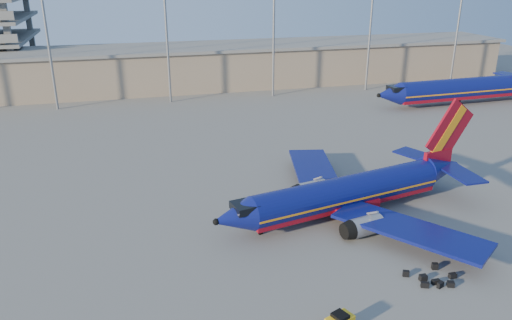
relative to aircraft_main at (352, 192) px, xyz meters
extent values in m
plane|color=slate|center=(-8.23, 4.48, -2.24)|extent=(220.00, 220.00, 0.00)
cube|color=gray|center=(1.77, 62.48, 1.76)|extent=(120.00, 15.00, 8.00)
cube|color=slate|center=(1.77, 62.48, 5.96)|extent=(122.00, 16.00, 0.60)
cylinder|color=gray|center=(-33.23, 50.48, 11.76)|extent=(0.44, 0.44, 28.00)
cylinder|color=gray|center=(-13.23, 50.48, 11.76)|extent=(0.44, 0.44, 28.00)
cylinder|color=gray|center=(6.77, 50.48, 11.76)|extent=(0.44, 0.44, 28.00)
cylinder|color=gray|center=(26.77, 50.48, 11.76)|extent=(0.44, 0.44, 28.00)
cylinder|color=gray|center=(46.77, 50.48, 11.76)|extent=(0.44, 0.44, 28.00)
cylinder|color=navy|center=(-0.73, -0.15, 0.14)|extent=(21.35, 7.56, 3.26)
cube|color=maroon|center=(-0.73, -0.15, -0.69)|extent=(21.22, 6.96, 1.14)
cube|color=orange|center=(-0.73, -0.15, -0.08)|extent=(21.35, 7.59, 0.19)
cone|color=navy|center=(-12.87, -2.72, 0.14)|extent=(4.29, 3.95, 3.26)
cube|color=black|center=(-11.75, -2.48, 0.98)|extent=(2.54, 2.68, 0.70)
cone|color=navy|center=(11.85, 2.51, 0.45)|extent=(5.15, 4.13, 3.26)
cube|color=maroon|center=(11.16, 2.36, 1.64)|extent=(3.72, 1.24, 1.94)
cube|color=maroon|center=(12.37, 2.62, 4.72)|extent=(6.38, 1.61, 7.03)
cube|color=orange|center=(12.20, 2.58, 4.72)|extent=(4.28, 1.25, 5.51)
cube|color=navy|center=(10.89, 5.36, 0.93)|extent=(4.70, 6.22, 0.19)
cube|color=navy|center=(12.13, -0.50, 0.93)|extent=(2.65, 5.64, 0.19)
cube|color=navy|center=(-1.04, 7.70, -0.65)|extent=(7.16, 14.27, 0.31)
cube|color=navy|center=(2.17, -7.46, -0.65)|extent=(11.57, 13.63, 0.31)
cube|color=maroon|center=(-0.29, -0.06, -1.05)|extent=(5.88, 4.45, 0.88)
cylinder|color=gray|center=(-2.71, 4.11, -1.22)|extent=(3.48, 2.46, 1.85)
cylinder|color=gray|center=(-0.81, -4.85, -1.22)|extent=(3.48, 2.46, 1.85)
cylinder|color=gray|center=(-10.20, -2.16, -1.75)|extent=(0.25, 0.25, 0.97)
cylinder|color=black|center=(-10.20, -2.16, -1.95)|extent=(0.60, 0.33, 0.56)
cylinder|color=black|center=(0.09, 2.36, -1.87)|extent=(0.82, 0.63, 0.74)
cylinder|color=black|center=(1.04, -2.12, -1.87)|extent=(0.82, 0.63, 0.74)
cylinder|color=navy|center=(37.99, 35.28, 0.61)|extent=(25.43, 4.99, 3.90)
cube|color=maroon|center=(37.99, 35.28, -0.39)|extent=(25.40, 4.25, 1.37)
cube|color=orange|center=(37.99, 35.28, 0.35)|extent=(25.43, 5.03, 0.23)
cone|color=navy|center=(23.15, 34.64, 0.61)|extent=(4.59, 4.09, 3.90)
cube|color=black|center=(24.52, 34.70, 1.61)|extent=(2.64, 2.85, 0.84)
cylinder|color=black|center=(37.99, 35.28, -1.76)|extent=(0.77, 0.77, 0.95)
cube|color=black|center=(-8.46, -16.43, -1.01)|extent=(1.22, 1.27, 0.32)
cylinder|color=black|center=(-7.98, -15.69, -2.00)|extent=(0.50, 0.33, 0.47)
cube|color=black|center=(1.20, -13.82, -2.00)|extent=(0.63, 0.45, 0.48)
cube|color=black|center=(1.13, -13.31, -2.04)|extent=(0.65, 0.35, 0.39)
cube|color=black|center=(2.07, -13.92, -2.02)|extent=(0.66, 0.59, 0.43)
cube|color=black|center=(0.05, -13.49, -2.01)|extent=(0.69, 0.52, 0.46)
cube|color=black|center=(0.44, -12.61, -1.99)|extent=(0.59, 0.43, 0.48)
cube|color=black|center=(2.94, -12.91, -2.04)|extent=(0.59, 0.40, 0.39)
cube|color=black|center=(-0.59, -11.76, -1.98)|extent=(0.59, 0.49, 0.50)
cube|color=black|center=(2.27, -11.45, -1.96)|extent=(0.57, 0.49, 0.54)
camera|label=1|loc=(-21.12, -41.87, 21.02)|focal=35.00mm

